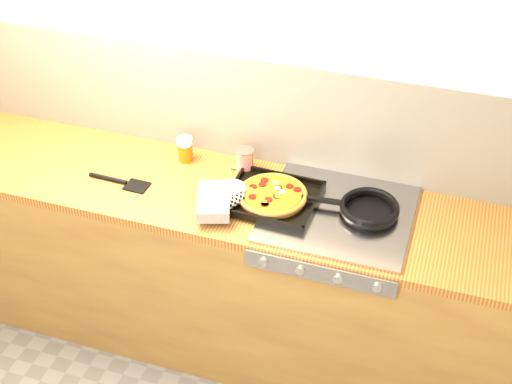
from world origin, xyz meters
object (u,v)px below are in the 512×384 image
(frying_pan, at_px, (368,209))
(juice_glass, at_px, (185,149))
(tomato_can, at_px, (245,161))
(pizza_on_tray, at_px, (257,196))

(frying_pan, xyz_separation_m, juice_glass, (-0.87, 0.14, 0.02))
(frying_pan, bearing_deg, juice_glass, 170.78)
(tomato_can, relative_size, juice_glass, 0.98)
(frying_pan, height_order, juice_glass, juice_glass)
(pizza_on_tray, bearing_deg, tomato_can, 120.46)
(frying_pan, relative_size, juice_glass, 3.53)
(juice_glass, bearing_deg, pizza_on_tray, -27.13)
(pizza_on_tray, bearing_deg, juice_glass, 152.87)
(pizza_on_tray, distance_m, juice_glass, 0.46)
(tomato_can, distance_m, juice_glass, 0.29)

